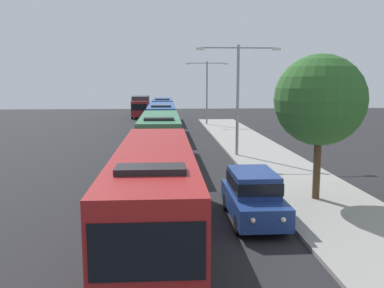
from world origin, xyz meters
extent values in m
cube|color=maroon|center=(-1.30, 11.95, 1.70)|extent=(2.50, 12.16, 2.70)
cube|color=black|center=(-0.03, 11.95, 2.05)|extent=(0.04, 11.19, 1.00)
cube|color=black|center=(-2.57, 11.95, 2.05)|extent=(0.04, 11.19, 1.00)
cube|color=black|center=(-1.30, 5.86, 2.00)|extent=(2.30, 0.04, 1.20)
cube|color=navy|center=(-0.02, 11.95, 0.90)|extent=(0.03, 11.55, 0.36)
cube|color=black|center=(-1.30, 8.31, 3.13)|extent=(1.75, 0.90, 0.16)
cylinder|color=black|center=(-0.20, 8.19, 0.50)|extent=(0.28, 1.00, 1.00)
cylinder|color=black|center=(-2.40, 8.19, 0.50)|extent=(0.28, 1.00, 1.00)
cylinder|color=black|center=(-0.20, 15.30, 0.50)|extent=(0.28, 1.00, 1.00)
cylinder|color=black|center=(-2.40, 15.30, 0.50)|extent=(0.28, 1.00, 1.00)
cube|color=#33724C|center=(-1.30, 25.53, 1.70)|extent=(2.50, 10.57, 2.70)
cube|color=black|center=(-0.03, 25.53, 2.05)|extent=(0.04, 9.73, 1.00)
cube|color=black|center=(-2.57, 25.53, 2.05)|extent=(0.04, 9.73, 1.00)
cube|color=black|center=(-1.30, 20.22, 2.00)|extent=(2.30, 0.04, 1.20)
cube|color=gold|center=(-0.02, 25.53, 0.90)|extent=(0.03, 10.04, 0.36)
cube|color=black|center=(-1.30, 22.36, 3.13)|extent=(1.75, 0.90, 0.16)
cylinder|color=black|center=(-0.20, 22.25, 0.50)|extent=(0.28, 1.00, 1.00)
cylinder|color=black|center=(-2.40, 22.25, 0.50)|extent=(0.28, 1.00, 1.00)
cylinder|color=black|center=(-0.20, 28.44, 0.50)|extent=(0.28, 1.00, 1.00)
cylinder|color=black|center=(-2.40, 28.44, 0.50)|extent=(0.28, 1.00, 1.00)
cube|color=#284C8C|center=(-1.30, 38.71, 1.70)|extent=(2.50, 12.08, 2.70)
cube|color=black|center=(-0.03, 38.71, 2.05)|extent=(0.04, 11.11, 1.00)
cube|color=black|center=(-2.57, 38.71, 2.05)|extent=(0.04, 11.11, 1.00)
cube|color=black|center=(-1.30, 32.65, 2.00)|extent=(2.30, 0.04, 1.20)
cube|color=navy|center=(-0.02, 38.71, 0.90)|extent=(0.03, 11.48, 0.36)
cube|color=black|center=(-1.30, 35.08, 3.13)|extent=(1.75, 0.90, 0.16)
cylinder|color=black|center=(-0.20, 34.96, 0.50)|extent=(0.28, 1.00, 1.00)
cylinder|color=black|center=(-2.40, 34.96, 0.50)|extent=(0.28, 1.00, 1.00)
cylinder|color=black|center=(-0.20, 42.03, 0.50)|extent=(0.28, 1.00, 1.00)
cylinder|color=black|center=(-2.40, 42.03, 0.50)|extent=(0.28, 1.00, 1.00)
cube|color=#284C8C|center=(-1.30, 52.94, 1.70)|extent=(2.50, 11.52, 2.70)
cube|color=black|center=(-0.03, 52.94, 2.05)|extent=(0.04, 10.59, 1.00)
cube|color=black|center=(-2.57, 52.94, 2.05)|extent=(0.04, 10.59, 1.00)
cube|color=black|center=(-1.30, 47.16, 2.00)|extent=(2.30, 0.04, 1.20)
cube|color=navy|center=(-0.02, 52.94, 0.90)|extent=(0.03, 10.94, 0.36)
cube|color=black|center=(-1.30, 49.48, 3.13)|extent=(1.75, 0.90, 0.16)
cylinder|color=black|center=(-0.20, 49.37, 0.50)|extent=(0.28, 1.00, 1.00)
cylinder|color=black|center=(-2.40, 49.37, 0.50)|extent=(0.28, 1.00, 1.00)
cylinder|color=black|center=(-0.20, 56.10, 0.50)|extent=(0.28, 1.00, 1.00)
cylinder|color=black|center=(-2.40, 56.10, 0.50)|extent=(0.28, 1.00, 1.00)
cube|color=navy|center=(2.40, 13.34, 0.70)|extent=(1.84, 4.59, 0.80)
cube|color=navy|center=(2.40, 13.49, 1.50)|extent=(1.62, 2.66, 0.80)
cube|color=black|center=(2.40, 13.49, 1.50)|extent=(1.66, 2.75, 0.44)
sphere|color=#F9EFCC|center=(1.89, 11.02, 0.80)|extent=(0.18, 0.18, 0.18)
sphere|color=#F9EFCC|center=(2.91, 11.02, 0.80)|extent=(0.18, 0.18, 0.18)
cylinder|color=black|center=(1.58, 11.92, 0.35)|extent=(0.22, 0.70, 0.70)
cylinder|color=black|center=(3.22, 11.92, 0.35)|extent=(0.22, 0.70, 0.70)
cylinder|color=black|center=(1.58, 14.76, 0.35)|extent=(0.22, 0.70, 0.70)
cylinder|color=black|center=(3.22, 14.76, 0.35)|extent=(0.22, 0.70, 0.70)
cube|color=maroon|center=(-4.60, 57.49, 1.45)|extent=(2.30, 1.80, 2.20)
cube|color=#333338|center=(-4.60, 61.23, 1.80)|extent=(2.35, 5.68, 2.70)
cube|color=black|center=(-4.60, 56.57, 1.75)|extent=(2.07, 0.04, 0.90)
cylinder|color=black|center=(-5.63, 57.49, 0.45)|extent=(0.26, 0.90, 0.90)
cylinder|color=black|center=(-3.57, 57.49, 0.45)|extent=(0.26, 0.90, 0.90)
cylinder|color=black|center=(-5.63, 62.38, 0.45)|extent=(0.26, 0.90, 0.90)
cylinder|color=black|center=(-3.57, 62.38, 0.45)|extent=(0.26, 0.90, 0.90)
cylinder|color=gray|center=(4.10, 26.93, 3.96)|extent=(0.20, 0.20, 7.62)
cylinder|color=gray|center=(2.79, 26.93, 7.57)|extent=(2.62, 0.10, 0.10)
cube|color=silver|center=(1.48, 26.93, 7.49)|extent=(0.56, 0.28, 0.16)
cylinder|color=gray|center=(5.41, 26.93, 7.57)|extent=(2.62, 0.10, 0.10)
cube|color=silver|center=(6.72, 26.93, 7.49)|extent=(0.56, 0.28, 0.16)
cylinder|color=gray|center=(4.10, 48.57, 3.91)|extent=(0.20, 0.20, 7.52)
cylinder|color=gray|center=(2.96, 48.57, 7.47)|extent=(2.28, 0.10, 0.10)
cube|color=silver|center=(1.82, 48.57, 7.39)|extent=(0.56, 0.28, 0.16)
cylinder|color=gray|center=(5.24, 48.57, 7.47)|extent=(2.28, 0.10, 0.10)
cube|color=silver|center=(6.38, 48.57, 7.39)|extent=(0.56, 0.28, 0.16)
cylinder|color=#4C3823|center=(5.71, 15.69, 1.54)|extent=(0.32, 0.32, 2.78)
sphere|color=#2D6028|center=(5.71, 15.69, 4.51)|extent=(3.93, 3.93, 3.93)
camera|label=1|loc=(-0.92, -1.88, 5.29)|focal=38.98mm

